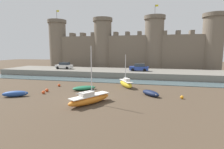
{
  "coord_description": "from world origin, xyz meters",
  "views": [
    {
      "loc": [
        7.35,
        -19.87,
        5.96
      ],
      "look_at": [
        1.75,
        4.16,
        2.5
      ],
      "focal_mm": 28.0,
      "sensor_mm": 36.0,
      "label": 1
    }
  ],
  "objects_px": {
    "mooring_buoy_near_shore": "(59,85)",
    "mooring_buoy_near_channel": "(47,90)",
    "sailboat_midflat_right": "(90,99)",
    "car_quay_west": "(139,67)",
    "rowboat_foreground_centre": "(151,93)",
    "sailboat_foreground_right": "(126,83)",
    "rowboat_midflat_left": "(15,94)",
    "car_quay_centre_west": "(64,66)",
    "mooring_buoy_off_centre": "(43,92)",
    "rowboat_midflat_centre": "(84,88)",
    "mooring_buoy_mid_mud": "(182,97)"
  },
  "relations": [
    {
      "from": "sailboat_midflat_right",
      "to": "rowboat_midflat_left",
      "type": "bearing_deg",
      "value": 176.16
    },
    {
      "from": "rowboat_foreground_centre",
      "to": "mooring_buoy_off_centre",
      "type": "relative_size",
      "value": 6.4
    },
    {
      "from": "mooring_buoy_near_shore",
      "to": "mooring_buoy_near_channel",
      "type": "height_order",
      "value": "mooring_buoy_near_channel"
    },
    {
      "from": "sailboat_midflat_right",
      "to": "mooring_buoy_near_channel",
      "type": "bearing_deg",
      "value": 153.56
    },
    {
      "from": "sailboat_foreground_right",
      "to": "mooring_buoy_mid_mud",
      "type": "xyz_separation_m",
      "value": [
        7.77,
        -5.24,
        -0.42
      ]
    },
    {
      "from": "sailboat_foreground_right",
      "to": "mooring_buoy_near_shore",
      "type": "bearing_deg",
      "value": -169.34
    },
    {
      "from": "sailboat_midflat_right",
      "to": "mooring_buoy_near_shore",
      "type": "xyz_separation_m",
      "value": [
        -8.22,
        7.71,
        -0.36
      ]
    },
    {
      "from": "mooring_buoy_off_centre",
      "to": "car_quay_west",
      "type": "distance_m",
      "value": 21.7
    },
    {
      "from": "rowboat_midflat_left",
      "to": "car_quay_centre_west",
      "type": "relative_size",
      "value": 0.77
    },
    {
      "from": "rowboat_foreground_centre",
      "to": "sailboat_foreground_right",
      "type": "distance_m",
      "value": 6.14
    },
    {
      "from": "mooring_buoy_near_shore",
      "to": "car_quay_centre_west",
      "type": "xyz_separation_m",
      "value": [
        -6.28,
        13.51,
        1.92
      ]
    },
    {
      "from": "rowboat_foreground_centre",
      "to": "car_quay_centre_west",
      "type": "distance_m",
      "value": 26.6
    },
    {
      "from": "rowboat_midflat_centre",
      "to": "sailboat_foreground_right",
      "type": "relative_size",
      "value": 0.69
    },
    {
      "from": "sailboat_midflat_right",
      "to": "mooring_buoy_off_centre",
      "type": "distance_m",
      "value": 8.26
    },
    {
      "from": "car_quay_centre_west",
      "to": "car_quay_west",
      "type": "distance_m",
      "value": 18.33
    },
    {
      "from": "rowboat_foreground_centre",
      "to": "mooring_buoy_mid_mud",
      "type": "relative_size",
      "value": 6.72
    },
    {
      "from": "mooring_buoy_near_channel",
      "to": "car_quay_centre_west",
      "type": "xyz_separation_m",
      "value": [
        -6.49,
        17.24,
        1.91
      ]
    },
    {
      "from": "sailboat_midflat_right",
      "to": "mooring_buoy_near_shore",
      "type": "distance_m",
      "value": 11.27
    },
    {
      "from": "rowboat_midflat_left",
      "to": "sailboat_midflat_right",
      "type": "height_order",
      "value": "sailboat_midflat_right"
    },
    {
      "from": "rowboat_midflat_left",
      "to": "car_quay_west",
      "type": "relative_size",
      "value": 0.77
    },
    {
      "from": "sailboat_foreground_right",
      "to": "mooring_buoy_off_centre",
      "type": "xyz_separation_m",
      "value": [
        -10.35,
        -6.94,
        -0.41
      ]
    },
    {
      "from": "car_quay_centre_west",
      "to": "sailboat_midflat_right",
      "type": "bearing_deg",
      "value": -55.65
    },
    {
      "from": "rowboat_midflat_left",
      "to": "mooring_buoy_near_shore",
      "type": "height_order",
      "value": "rowboat_midflat_left"
    },
    {
      "from": "rowboat_midflat_centre",
      "to": "mooring_buoy_mid_mud",
      "type": "bearing_deg",
      "value": -7.15
    },
    {
      "from": "rowboat_midflat_left",
      "to": "car_quay_centre_west",
      "type": "bearing_deg",
      "value": 101.28
    },
    {
      "from": "rowboat_midflat_centre",
      "to": "sailboat_midflat_right",
      "type": "distance_m",
      "value": 6.97
    },
    {
      "from": "rowboat_foreground_centre",
      "to": "car_quay_centre_west",
      "type": "relative_size",
      "value": 0.68
    },
    {
      "from": "car_quay_centre_west",
      "to": "mooring_buoy_near_shore",
      "type": "bearing_deg",
      "value": -65.06
    },
    {
      "from": "mooring_buoy_near_shore",
      "to": "mooring_buoy_near_channel",
      "type": "distance_m",
      "value": 3.73
    },
    {
      "from": "rowboat_midflat_left",
      "to": "sailboat_foreground_right",
      "type": "xyz_separation_m",
      "value": [
        13.0,
        9.04,
        0.23
      ]
    },
    {
      "from": "mooring_buoy_near_channel",
      "to": "mooring_buoy_off_centre",
      "type": "bearing_deg",
      "value": -78.03
    },
    {
      "from": "rowboat_midflat_centre",
      "to": "mooring_buoy_mid_mud",
      "type": "xyz_separation_m",
      "value": [
        13.53,
        -1.7,
        -0.12
      ]
    },
    {
      "from": "mooring_buoy_near_channel",
      "to": "car_quay_west",
      "type": "xyz_separation_m",
      "value": [
        11.84,
        17.06,
        1.91
      ]
    },
    {
      "from": "sailboat_foreground_right",
      "to": "car_quay_centre_west",
      "type": "bearing_deg",
      "value": 146.11
    },
    {
      "from": "mooring_buoy_mid_mud",
      "to": "car_quay_centre_west",
      "type": "distance_m",
      "value": 30.02
    },
    {
      "from": "rowboat_midflat_centre",
      "to": "sailboat_midflat_right",
      "type": "xyz_separation_m",
      "value": [
        3.17,
        -6.2,
        0.25
      ]
    },
    {
      "from": "rowboat_midflat_left",
      "to": "mooring_buoy_mid_mud",
      "type": "relative_size",
      "value": 7.58
    },
    {
      "from": "mooring_buoy_near_channel",
      "to": "car_quay_centre_west",
      "type": "bearing_deg",
      "value": 110.63
    },
    {
      "from": "mooring_buoy_near_shore",
      "to": "sailboat_foreground_right",
      "type": "bearing_deg",
      "value": 10.66
    },
    {
      "from": "mooring_buoy_off_centre",
      "to": "car_quay_west",
      "type": "bearing_deg",
      "value": 57.57
    },
    {
      "from": "sailboat_midflat_right",
      "to": "car_quay_west",
      "type": "bearing_deg",
      "value": 79.68
    },
    {
      "from": "rowboat_foreground_centre",
      "to": "rowboat_midflat_left",
      "type": "bearing_deg",
      "value": -165.53
    },
    {
      "from": "mooring_buoy_near_shore",
      "to": "car_quay_west",
      "type": "relative_size",
      "value": 0.11
    },
    {
      "from": "sailboat_midflat_right",
      "to": "car_quay_centre_west",
      "type": "height_order",
      "value": "sailboat_midflat_right"
    },
    {
      "from": "sailboat_foreground_right",
      "to": "mooring_buoy_off_centre",
      "type": "distance_m",
      "value": 12.47
    },
    {
      "from": "rowboat_foreground_centre",
      "to": "sailboat_foreground_right",
      "type": "xyz_separation_m",
      "value": [
        -3.98,
        4.66,
        0.25
      ]
    },
    {
      "from": "rowboat_midflat_centre",
      "to": "mooring_buoy_off_centre",
      "type": "height_order",
      "value": "rowboat_midflat_centre"
    },
    {
      "from": "rowboat_foreground_centre",
      "to": "car_quay_west",
      "type": "height_order",
      "value": "car_quay_west"
    },
    {
      "from": "sailboat_midflat_right",
      "to": "mooring_buoy_off_centre",
      "type": "bearing_deg",
      "value": 160.16
    },
    {
      "from": "sailboat_midflat_right",
      "to": "sailboat_foreground_right",
      "type": "bearing_deg",
      "value": 75.13
    }
  ]
}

